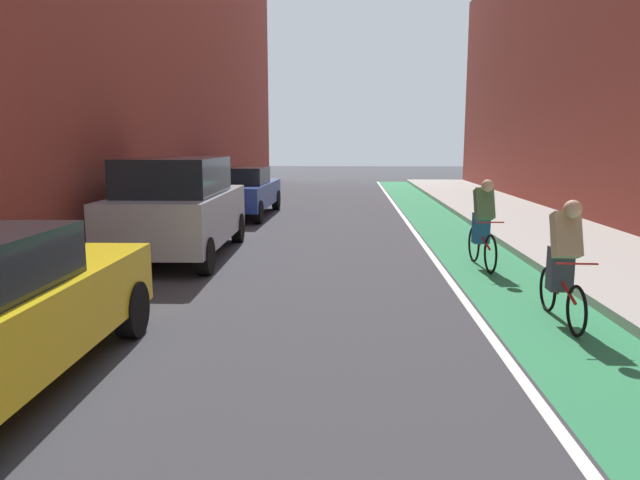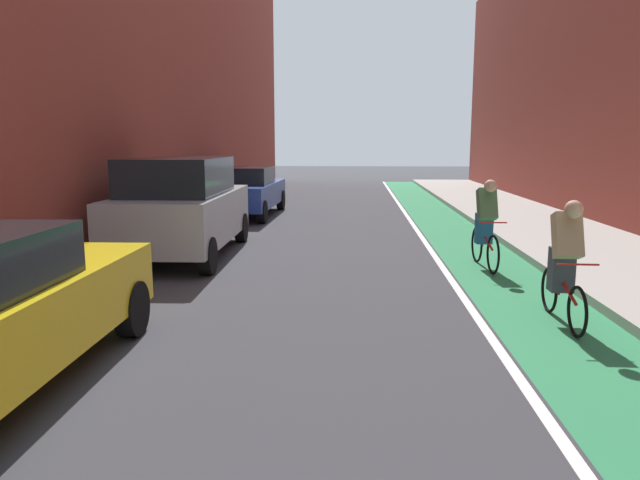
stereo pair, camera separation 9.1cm
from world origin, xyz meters
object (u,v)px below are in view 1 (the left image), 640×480
Objects in this scene: cyclist_trailing at (563,261)px; cyclist_far at (483,224)px; parked_suv_silver at (179,206)px; parked_sedan_blue at (240,191)px.

cyclist_far is at bearing 94.34° from cyclist_trailing.
cyclist_far is at bearing -7.33° from parked_suv_silver.
parked_suv_silver is 7.35m from cyclist_trailing.
parked_suv_silver reaches higher than parked_sedan_blue.
cyclist_trailing reaches higher than parked_sedan_blue.
parked_suv_silver reaches higher than cyclist_far.
parked_suv_silver is 2.65× the size of cyclist_far.
parked_suv_silver reaches higher than cyclist_trailing.
parked_suv_silver is 5.88m from cyclist_far.
cyclist_trailing is at bearing -85.66° from cyclist_far.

